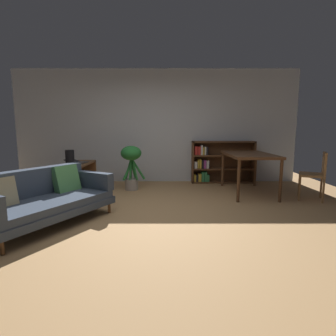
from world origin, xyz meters
The scene contains 10 objects.
ground_plane centered at (0.00, 0.00, 0.00)m, with size 8.16×8.16×0.00m, color tan.
back_wall_panel centered at (0.00, 2.70, 1.35)m, with size 6.80×0.10×2.70m, color silver.
fabric_couch centered at (-1.42, -0.29, 0.37)m, with size 1.63×1.95×0.74m.
media_console centered at (-1.53, 1.48, 0.30)m, with size 0.39×1.28×0.60m.
open_laptop centered at (-1.58, 1.60, 0.62)m, with size 0.45×0.37×0.07m.
desk_speaker centered at (-1.59, 1.21, 0.75)m, with size 0.16×0.16×0.29m.
potted_floor_plant centered at (-0.49, 1.73, 0.61)m, with size 0.51×0.43×0.94m.
dining_table centered at (1.91, 1.45, 0.73)m, with size 0.84×1.46×0.81m.
dining_chair_near centered at (2.99, 0.93, 0.51)m, with size 0.56×0.58×0.88m.
bookshelf centered at (1.51, 2.53, 0.49)m, with size 1.50×0.29×1.01m.
Camera 1 is at (0.29, -3.77, 1.29)m, focal length 28.05 mm.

